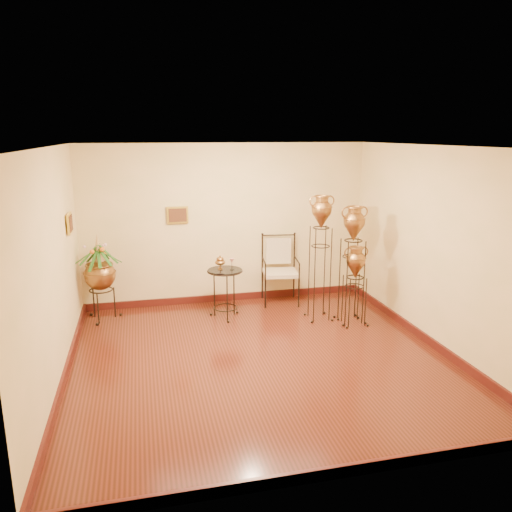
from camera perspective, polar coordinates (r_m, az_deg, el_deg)
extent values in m
plane|color=#571E14|center=(6.86, 0.45, -11.64)|extent=(5.00, 5.00, 0.00)
cube|color=#451410|center=(9.10, -3.24, -4.71)|extent=(5.00, 0.04, 0.12)
cube|color=#451410|center=(4.80, 8.06, -23.39)|extent=(5.00, 0.04, 0.12)
cube|color=#451410|center=(6.76, -20.98, -12.50)|extent=(0.04, 5.00, 0.12)
cube|color=#451410|center=(7.76, 18.78, -8.84)|extent=(0.04, 5.00, 0.12)
cube|color=gold|center=(8.61, -8.95, 4.64)|extent=(0.36, 0.03, 0.29)
cube|color=gold|center=(7.64, -20.52, 3.52)|extent=(0.03, 0.36, 0.29)
cube|color=beige|center=(8.83, 2.78, -1.95)|extent=(0.65, 0.62, 0.07)
cube|color=beige|center=(8.75, 2.81, 0.21)|extent=(0.45, 0.10, 0.47)
cylinder|color=black|center=(8.06, -3.59, -1.64)|extent=(0.56, 0.56, 0.02)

